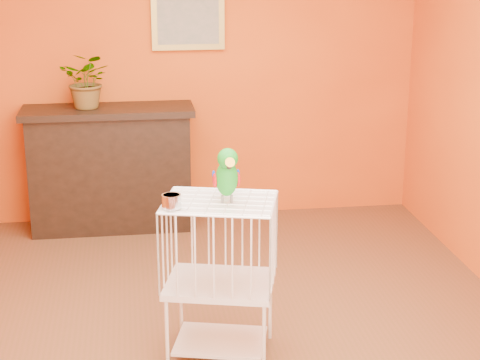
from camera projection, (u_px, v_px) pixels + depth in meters
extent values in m
plane|color=brown|center=(220.00, 328.00, 5.19)|extent=(4.50, 4.50, 0.00)
plane|color=#DD5A14|center=(189.00, 73.00, 6.94)|extent=(4.00, 0.00, 4.00)
plane|color=#DD5A14|center=(295.00, 290.00, 2.68)|extent=(4.00, 0.00, 4.00)
cube|color=black|center=(111.00, 172.00, 6.85)|extent=(1.34, 0.45, 1.01)
cube|color=black|center=(108.00, 111.00, 6.69)|extent=(1.43, 0.51, 0.06)
cube|color=black|center=(110.00, 179.00, 6.65)|extent=(0.94, 0.02, 0.50)
cube|color=maroon|center=(78.00, 188.00, 6.79)|extent=(0.06, 0.20, 0.31)
cube|color=#2E4E27|center=(89.00, 187.00, 6.80)|extent=(0.06, 0.20, 0.31)
cube|color=maroon|center=(101.00, 187.00, 6.81)|extent=(0.06, 0.20, 0.31)
cube|color=#2E4E27|center=(114.00, 186.00, 6.83)|extent=(0.06, 0.20, 0.31)
cube|color=maroon|center=(127.00, 185.00, 6.84)|extent=(0.06, 0.20, 0.31)
imported|color=#26722D|center=(88.00, 86.00, 6.64)|extent=(0.55, 0.57, 0.36)
cube|color=#A58C3A|center=(188.00, 20.00, 6.78)|extent=(0.62, 0.03, 0.50)
cube|color=gray|center=(188.00, 20.00, 6.76)|extent=(0.52, 0.01, 0.40)
cube|color=silver|center=(221.00, 341.00, 4.86)|extent=(0.62, 0.53, 0.02)
cube|color=silver|center=(220.00, 284.00, 4.75)|extent=(0.73, 0.63, 0.04)
cube|color=silver|center=(220.00, 202.00, 4.61)|extent=(0.73, 0.63, 0.01)
cylinder|color=silver|center=(167.00, 334.00, 4.65)|extent=(0.02, 0.02, 0.44)
cylinder|color=silver|center=(264.00, 340.00, 4.59)|extent=(0.02, 0.02, 0.44)
cylinder|color=silver|center=(181.00, 302.00, 5.06)|extent=(0.02, 0.02, 0.44)
cylinder|color=silver|center=(270.00, 307.00, 5.00)|extent=(0.02, 0.02, 0.44)
cylinder|color=silver|center=(171.00, 201.00, 4.46)|extent=(0.11, 0.11, 0.08)
cylinder|color=#59544C|center=(222.00, 200.00, 4.57)|extent=(0.01, 0.01, 0.05)
cylinder|color=#59544C|center=(231.00, 199.00, 4.57)|extent=(0.01, 0.01, 0.05)
ellipsoid|color=#109821|center=(227.00, 178.00, 4.53)|extent=(0.13, 0.19, 0.24)
ellipsoid|color=#109821|center=(228.00, 159.00, 4.46)|extent=(0.12, 0.13, 0.12)
cone|color=orange|center=(229.00, 163.00, 4.41)|extent=(0.06, 0.08, 0.08)
cone|color=black|center=(229.00, 166.00, 4.43)|extent=(0.03, 0.03, 0.03)
sphere|color=black|center=(221.00, 158.00, 4.43)|extent=(0.02, 0.02, 0.02)
sphere|color=black|center=(235.00, 157.00, 4.44)|extent=(0.02, 0.02, 0.02)
ellipsoid|color=#A50C0C|center=(215.00, 180.00, 4.54)|extent=(0.03, 0.07, 0.08)
ellipsoid|color=navy|center=(238.00, 179.00, 4.56)|extent=(0.03, 0.07, 0.08)
cone|color=#109821|center=(225.00, 188.00, 4.63)|extent=(0.08, 0.17, 0.13)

